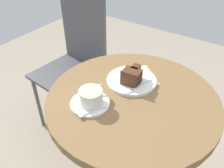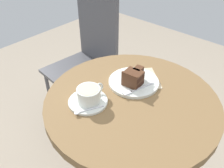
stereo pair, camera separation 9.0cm
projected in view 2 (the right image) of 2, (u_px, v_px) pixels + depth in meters
The scene contains 9 objects.
cafe_table at pixel (130, 124), 0.97m from camera, with size 0.66×0.66×0.75m.
saucer at pixel (88, 101), 0.87m from camera, with size 0.14×0.14×0.01m.
coffee_cup at pixel (89, 94), 0.85m from camera, with size 0.12×0.09×0.06m.
teaspoon at pixel (85, 110), 0.82m from camera, with size 0.10×0.06×0.00m.
cake_plate at pixel (134, 82), 0.96m from camera, with size 0.20×0.20×0.01m.
cake_slice at pixel (134, 78), 0.93m from camera, with size 0.09×0.08×0.06m.
fork at pixel (134, 90), 0.91m from camera, with size 0.15×0.05×0.00m.
napkin at pixel (137, 79), 0.99m from camera, with size 0.22×0.22×0.00m.
cafe_chair at pixel (89, 53), 1.56m from camera, with size 0.41×0.41×0.96m.
Camera 2 is at (-0.56, -0.40, 1.33)m, focal length 38.00 mm.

